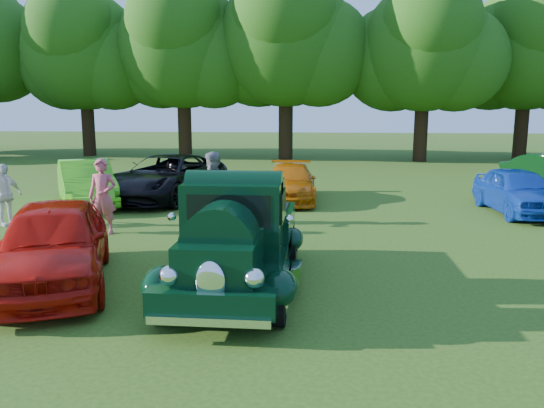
# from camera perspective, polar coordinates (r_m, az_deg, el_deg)

# --- Properties ---
(ground) EXTENTS (120.00, 120.00, 0.00)m
(ground) POSITION_cam_1_polar(r_m,az_deg,el_deg) (9.94, -6.77, -8.04)
(ground) COLOR #2C4F12
(ground) RESTS_ON ground
(hero_pickup) EXTENTS (2.28, 4.89, 1.91)m
(hero_pickup) POSITION_cam_1_polar(r_m,az_deg,el_deg) (9.28, -3.76, -3.99)
(hero_pickup) COLOR black
(hero_pickup) RESTS_ON ground
(red_convertible) EXTENTS (3.26, 4.79, 1.51)m
(red_convertible) POSITION_cam_1_polar(r_m,az_deg,el_deg) (10.13, -22.47, -3.96)
(red_convertible) COLOR #B10F07
(red_convertible) RESTS_ON ground
(back_car_lime) EXTENTS (3.52, 4.56, 1.44)m
(back_car_lime) POSITION_cam_1_polar(r_m,az_deg,el_deg) (18.24, -19.38, 2.17)
(back_car_lime) COLOR #43B418
(back_car_lime) RESTS_ON ground
(back_car_black) EXTENTS (3.66, 5.92, 1.53)m
(back_car_black) POSITION_cam_1_polar(r_m,az_deg,el_deg) (18.56, -11.27, 2.82)
(back_car_black) COLOR black
(back_car_black) RESTS_ON ground
(back_car_orange) EXTENTS (1.89, 4.29, 1.23)m
(back_car_orange) POSITION_cam_1_polar(r_m,az_deg,el_deg) (18.04, 1.97, 2.31)
(back_car_orange) COLOR #CA6207
(back_car_orange) RESTS_ON ground
(back_car_blue) EXTENTS (1.86, 4.10, 1.37)m
(back_car_blue) POSITION_cam_1_polar(r_m,az_deg,el_deg) (17.43, 24.91, 1.31)
(back_car_blue) COLOR #0E359F
(back_car_blue) RESTS_ON ground
(spectator_pink) EXTENTS (0.72, 0.50, 1.88)m
(spectator_pink) POSITION_cam_1_polar(r_m,az_deg,el_deg) (13.85, -17.75, 0.77)
(spectator_pink) COLOR #BD4E5A
(spectator_pink) RESTS_ON ground
(spectator_grey) EXTENTS (1.18, 1.21, 1.97)m
(spectator_grey) POSITION_cam_1_polar(r_m,az_deg,el_deg) (14.37, -6.35, 1.70)
(spectator_grey) COLOR gray
(spectator_grey) RESTS_ON ground
(spectator_white) EXTENTS (0.80, 1.05, 1.66)m
(spectator_white) POSITION_cam_1_polar(r_m,az_deg,el_deg) (15.80, -26.83, 0.87)
(spectator_white) COLOR silver
(spectator_white) RESTS_ON ground
(tree_line) EXTENTS (63.32, 10.17, 12.14)m
(tree_line) POSITION_cam_1_polar(r_m,az_deg,el_deg) (34.11, -2.18, 16.51)
(tree_line) COLOR #311E10
(tree_line) RESTS_ON ground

